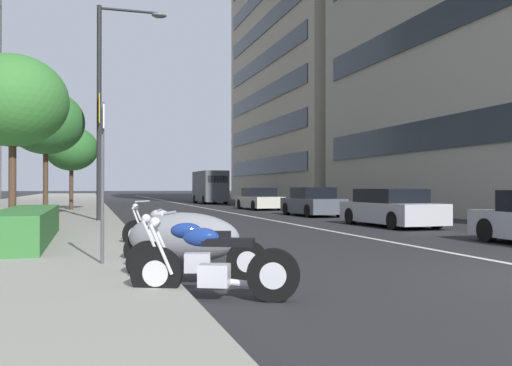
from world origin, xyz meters
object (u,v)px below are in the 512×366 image
at_px(motorcycle_far_end_row, 213,267).
at_px(delivery_van_ahead, 210,186).
at_px(motorcycle_second_in_row, 196,255).
at_px(street_tree_far_plaza, 71,149).
at_px(car_approaching_light, 312,203).
at_px(car_mid_block_traffic, 391,208).
at_px(street_tree_near_plaza_corner, 46,122).
at_px(street_tree_by_lamp_post, 13,101).
at_px(motorcycle_mid_row, 166,231).
at_px(motorcycle_nearest_camera, 182,238).
at_px(street_lamp_with_banners, 110,92).
at_px(parking_sign_by_curb, 103,167).
at_px(car_far_down_avenue, 259,199).

xyz_separation_m(motorcycle_far_end_row, delivery_van_ahead, (39.76, -8.40, 1.05)).
distance_m(motorcycle_second_in_row, street_tree_far_plaza, 25.10).
bearing_deg(delivery_van_ahead, car_approaching_light, -179.04).
height_order(car_mid_block_traffic, delivery_van_ahead, delivery_van_ahead).
height_order(motorcycle_second_in_row, street_tree_near_plaza_corner, street_tree_near_plaza_corner).
bearing_deg(street_tree_by_lamp_post, motorcycle_second_in_row, -159.16).
bearing_deg(car_approaching_light, street_tree_far_plaza, 54.80).
distance_m(motorcycle_mid_row, street_tree_far_plaza, 20.82).
xyz_separation_m(motorcycle_nearest_camera, street_lamp_with_banners, (12.45, 0.81, 4.54)).
distance_m(motorcycle_second_in_row, car_mid_block_traffic, 13.14).
xyz_separation_m(car_mid_block_traffic, street_tree_near_plaza_corner, (8.09, 12.27, 3.60)).
bearing_deg(motorcycle_second_in_row, street_tree_by_lamp_post, -55.01).
xyz_separation_m(car_mid_block_traffic, street_tree_by_lamp_post, (0.10, 12.63, 3.34)).
relative_size(street_tree_near_plaza_corner, street_tree_far_plaza, 1.18).
bearing_deg(motorcycle_mid_row, parking_sign_by_curb, 99.22).
xyz_separation_m(motorcycle_mid_row, parking_sign_by_curb, (-2.95, 1.43, 1.33)).
relative_size(motorcycle_far_end_row, car_far_down_avenue, 0.46).
xyz_separation_m(parking_sign_by_curb, street_tree_far_plaza, (23.36, 1.18, 1.82)).
bearing_deg(motorcycle_nearest_camera, street_tree_near_plaza_corner, -48.91).
bearing_deg(car_far_down_avenue, parking_sign_by_curb, 154.73).
distance_m(street_lamp_with_banners, street_tree_by_lamp_post, 5.23).
height_order(motorcycle_second_in_row, car_mid_block_traffic, car_mid_block_traffic).
bearing_deg(delivery_van_ahead, street_tree_far_plaza, 140.78).
height_order(street_lamp_with_banners, street_tree_near_plaza_corner, street_lamp_with_banners).
xyz_separation_m(motorcycle_far_end_row, motorcycle_nearest_camera, (2.84, -0.07, 0.11)).
distance_m(motorcycle_mid_row, parking_sign_by_curb, 3.54).
height_order(motorcycle_mid_row, street_lamp_with_banners, street_lamp_with_banners).
distance_m(car_mid_block_traffic, street_lamp_with_banners, 11.49).
height_order(motorcycle_second_in_row, parking_sign_by_curb, parking_sign_by_curb).
relative_size(parking_sign_by_curb, street_lamp_with_banners, 0.33).
bearing_deg(car_approaching_light, street_tree_near_plaza_corner, 85.67).
xyz_separation_m(motorcycle_second_in_row, car_mid_block_traffic, (9.65, -8.91, 0.24)).
height_order(street_lamp_with_banners, street_tree_by_lamp_post, street_lamp_with_banners).
relative_size(car_mid_block_traffic, street_tree_far_plaza, 0.98).
height_order(motorcycle_far_end_row, car_far_down_avenue, car_far_down_avenue).
xyz_separation_m(street_tree_by_lamp_post, street_tree_far_plaza, (15.02, -1.23, -0.41)).
height_order(car_mid_block_traffic, parking_sign_by_curb, parking_sign_by_curb).
relative_size(motorcycle_nearest_camera, parking_sign_by_curb, 0.80).
bearing_deg(motorcycle_nearest_camera, street_tree_far_plaza, -54.50).
relative_size(car_approaching_light, street_lamp_with_banners, 0.51).
bearing_deg(motorcycle_nearest_camera, motorcycle_mid_row, -62.41).
bearing_deg(motorcycle_mid_row, motorcycle_nearest_camera, 123.37).
height_order(car_mid_block_traffic, street_tree_far_plaza, street_tree_far_plaza).
bearing_deg(motorcycle_mid_row, street_tree_far_plaza, -47.63).
bearing_deg(car_mid_block_traffic, motorcycle_mid_row, 119.48).
distance_m(parking_sign_by_curb, street_tree_near_plaza_corner, 16.65).
xyz_separation_m(motorcycle_nearest_camera, street_tree_near_plaza_corner, (16.24, 3.39, 3.72)).
relative_size(motorcycle_second_in_row, street_lamp_with_banners, 0.25).
bearing_deg(car_approaching_light, car_mid_block_traffic, 177.62).
bearing_deg(street_tree_far_plaza, street_tree_by_lamp_post, 175.33).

